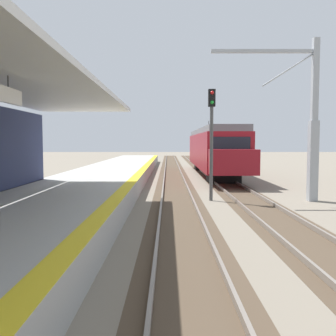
% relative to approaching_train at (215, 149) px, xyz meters
% --- Properties ---
extents(station_platform, '(5.00, 80.00, 0.91)m').
position_rel_approaching_train_xyz_m(station_platform, '(-7.80, -18.14, -1.73)').
color(station_platform, '#A8A8A3').
rests_on(station_platform, ground).
extents(track_pair_nearest_platform, '(2.34, 120.00, 0.16)m').
position_rel_approaching_train_xyz_m(track_pair_nearest_platform, '(-3.40, -14.14, -2.13)').
color(track_pair_nearest_platform, '#4C3D2D').
rests_on(track_pair_nearest_platform, ground).
extents(track_pair_middle, '(2.34, 120.00, 0.16)m').
position_rel_approaching_train_xyz_m(track_pair_middle, '(-0.00, -14.14, -2.13)').
color(track_pair_middle, '#4C3D2D').
rests_on(track_pair_middle, ground).
extents(approaching_train, '(2.93, 19.60, 4.76)m').
position_rel_approaching_train_xyz_m(approaching_train, '(0.00, 0.00, 0.00)').
color(approaching_train, maroon).
rests_on(approaching_train, ground).
extents(rail_signal_post, '(0.32, 0.34, 5.20)m').
position_rel_approaching_train_xyz_m(rail_signal_post, '(-1.81, -13.80, 1.02)').
color(rail_signal_post, '#4C4C4C').
rests_on(rail_signal_post, ground).
extents(catenary_pylon_far_side, '(5.00, 0.40, 7.50)m').
position_rel_approaching_train_xyz_m(catenary_pylon_far_side, '(2.62, -13.89, 1.43)').
color(catenary_pylon_far_side, '#9EA3A8').
rests_on(catenary_pylon_far_side, ground).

